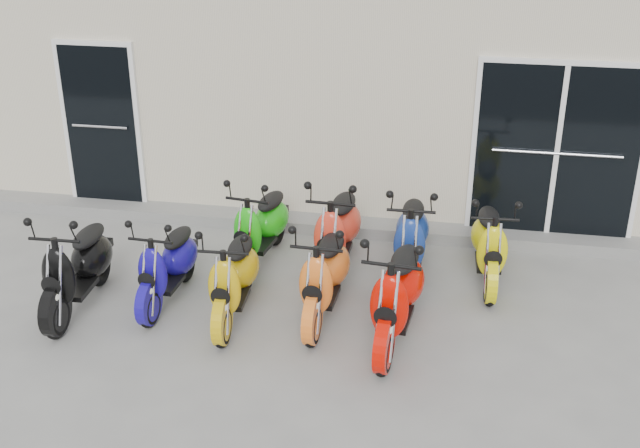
# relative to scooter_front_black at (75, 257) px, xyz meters

# --- Properties ---
(ground) EXTENTS (80.00, 80.00, 0.00)m
(ground) POSITION_rel_scooter_front_black_xyz_m (2.43, 0.37, -0.62)
(ground) COLOR gray
(ground) RESTS_ON ground
(building) EXTENTS (14.00, 6.00, 3.20)m
(building) POSITION_rel_scooter_front_black_xyz_m (2.43, 5.57, 0.98)
(building) COLOR beige
(building) RESTS_ON ground
(front_step) EXTENTS (14.00, 0.40, 0.15)m
(front_step) POSITION_rel_scooter_front_black_xyz_m (2.43, 2.39, -0.54)
(front_step) COLOR gray
(front_step) RESTS_ON ground
(door_left) EXTENTS (1.07, 0.08, 2.22)m
(door_left) POSITION_rel_scooter_front_black_xyz_m (-0.77, 2.54, 0.64)
(door_left) COLOR black
(door_left) RESTS_ON front_step
(door_right) EXTENTS (2.02, 0.08, 2.22)m
(door_right) POSITION_rel_scooter_front_black_xyz_m (5.03, 2.54, 0.64)
(door_right) COLOR black
(door_right) RESTS_ON front_step
(scooter_front_black) EXTENTS (0.66, 1.69, 1.23)m
(scooter_front_black) POSITION_rel_scooter_front_black_xyz_m (0.00, 0.00, 0.00)
(scooter_front_black) COLOR black
(scooter_front_black) RESTS_ON ground
(scooter_front_blue) EXTENTS (0.62, 1.53, 1.11)m
(scooter_front_blue) POSITION_rel_scooter_front_black_xyz_m (0.89, 0.30, -0.06)
(scooter_front_blue) COLOR #180C96
(scooter_front_blue) RESTS_ON ground
(scooter_front_orange_a) EXTENTS (0.65, 1.61, 1.17)m
(scooter_front_orange_a) POSITION_rel_scooter_front_black_xyz_m (1.68, 0.11, -0.03)
(scooter_front_orange_a) COLOR gold
(scooter_front_orange_a) RESTS_ON ground
(scooter_front_orange_b) EXTENTS (0.66, 1.66, 1.21)m
(scooter_front_orange_b) POSITION_rel_scooter_front_black_xyz_m (2.60, 0.30, -0.01)
(scooter_front_orange_b) COLOR orange
(scooter_front_orange_b) RESTS_ON ground
(scooter_front_red) EXTENTS (0.80, 1.80, 1.29)m
(scooter_front_red) POSITION_rel_scooter_front_black_xyz_m (3.38, -0.02, 0.03)
(scooter_front_red) COLOR red
(scooter_front_red) RESTS_ON ground
(scooter_back_green) EXTENTS (0.79, 1.66, 1.18)m
(scooter_back_green) POSITION_rel_scooter_front_black_xyz_m (1.65, 1.38, -0.03)
(scooter_back_green) COLOR #1CBE12
(scooter_back_green) RESTS_ON ground
(scooter_back_red) EXTENTS (0.70, 1.75, 1.27)m
(scooter_back_red) POSITION_rel_scooter_front_black_xyz_m (2.57, 1.31, 0.02)
(scooter_back_red) COLOR red
(scooter_back_red) RESTS_ON ground
(scooter_back_blue) EXTENTS (0.63, 1.66, 1.22)m
(scooter_back_blue) POSITION_rel_scooter_front_black_xyz_m (3.41, 1.35, -0.01)
(scooter_back_blue) COLOR navy
(scooter_back_blue) RESTS_ON ground
(scooter_back_yellow) EXTENTS (0.65, 1.60, 1.16)m
(scooter_back_yellow) POSITION_rel_scooter_front_black_xyz_m (4.29, 1.38, -0.04)
(scooter_back_yellow) COLOR yellow
(scooter_back_yellow) RESTS_ON ground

